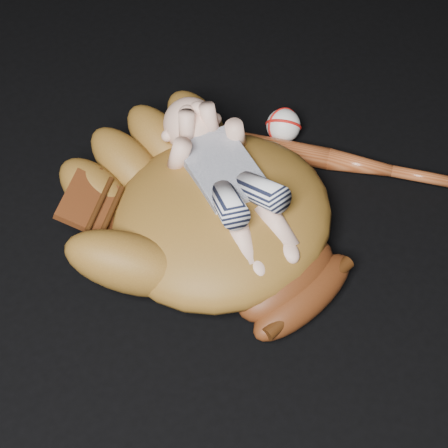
# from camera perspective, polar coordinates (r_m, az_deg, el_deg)

# --- Properties ---
(baseball_glove) EXTENTS (0.55, 0.60, 0.16)m
(baseball_glove) POSITION_cam_1_polar(r_m,az_deg,el_deg) (1.09, -0.19, 1.21)
(baseball_glove) COLOR brown
(baseball_glove) RESTS_ON ground
(newborn_baby) EXTENTS (0.20, 0.36, 0.14)m
(newborn_baby) POSITION_cam_1_polar(r_m,az_deg,el_deg) (1.07, 0.50, 3.73)
(newborn_baby) COLOR #E8AF95
(newborn_baby) RESTS_ON baseball_glove
(baseball_bat) EXTENTS (0.31, 0.35, 0.04)m
(baseball_bat) POSITION_cam_1_polar(r_m,az_deg,el_deg) (1.26, 9.74, 5.15)
(baseball_bat) COLOR #923F1C
(baseball_bat) RESTS_ON ground
(baseball) EXTENTS (0.08, 0.08, 0.06)m
(baseball) POSITION_cam_1_polar(r_m,az_deg,el_deg) (1.29, 4.96, 8.14)
(baseball) COLOR white
(baseball) RESTS_ON ground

